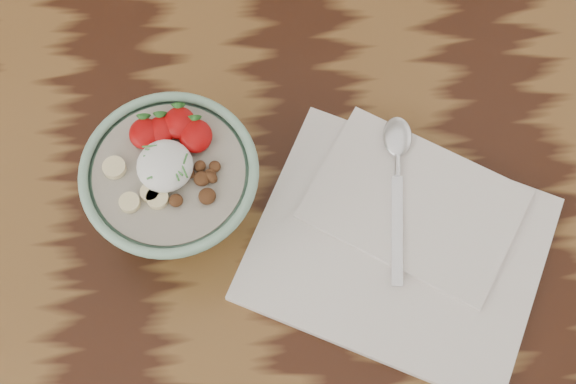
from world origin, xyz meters
The scene contains 4 objects.
table centered at (0.00, 0.00, 65.70)cm, with size 160.00×90.00×75.00cm.
breakfast_bowl centered at (6.98, -5.91, 80.78)cm, with size 16.82×16.82×11.52cm.
napkin centered at (29.14, -11.56, 75.72)cm, with size 35.19×32.83×1.72cm.
spoon centered at (29.60, -3.36, 77.12)cm, with size 4.46×18.42×0.96cm.
Camera 1 is at (15.66, -36.00, 152.46)cm, focal length 50.00 mm.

